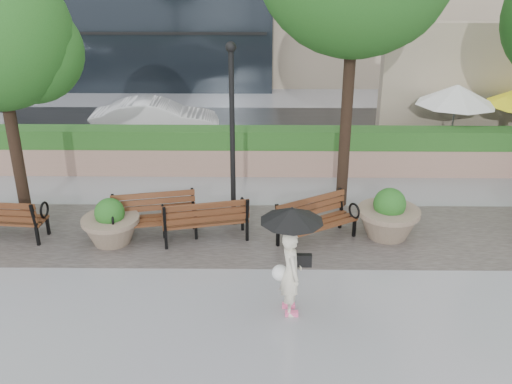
{
  "coord_description": "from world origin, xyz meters",
  "views": [
    {
      "loc": [
        0.6,
        -8.85,
        6.13
      ],
      "look_at": [
        0.45,
        2.92,
        1.1
      ],
      "focal_mm": 40.0,
      "sensor_mm": 36.0,
      "label": 1
    }
  ],
  "objects_px": {
    "bench_2": "(205,228)",
    "car_right": "(156,120)",
    "planter_left": "(111,226)",
    "planter_right": "(388,218)",
    "bench_1": "(155,226)",
    "bench_0": "(4,226)",
    "lamppost": "(233,148)",
    "bench_3": "(317,230)",
    "pedestrian": "(291,251)"
  },
  "relations": [
    {
      "from": "planter_right",
      "to": "lamppost",
      "type": "relative_size",
      "value": 0.33
    },
    {
      "from": "bench_1",
      "to": "bench_2",
      "type": "bearing_deg",
      "value": -16.79
    },
    {
      "from": "bench_1",
      "to": "planter_right",
      "type": "relative_size",
      "value": 1.41
    },
    {
      "from": "planter_right",
      "to": "car_right",
      "type": "bearing_deg",
      "value": 132.49
    },
    {
      "from": "bench_0",
      "to": "bench_2",
      "type": "height_order",
      "value": "bench_2"
    },
    {
      "from": "lamppost",
      "to": "car_right",
      "type": "relative_size",
      "value": 1.0
    },
    {
      "from": "bench_3",
      "to": "planter_left",
      "type": "xyz_separation_m",
      "value": [
        -4.62,
        -0.12,
        0.13
      ]
    },
    {
      "from": "lamppost",
      "to": "car_right",
      "type": "bearing_deg",
      "value": 114.73
    },
    {
      "from": "planter_left",
      "to": "bench_0",
      "type": "bearing_deg",
      "value": 176.09
    },
    {
      "from": "bench_0",
      "to": "planter_right",
      "type": "height_order",
      "value": "planter_right"
    },
    {
      "from": "bench_0",
      "to": "bench_3",
      "type": "distance_m",
      "value": 7.12
    },
    {
      "from": "pedestrian",
      "to": "planter_left",
      "type": "bearing_deg",
      "value": 46.09
    },
    {
      "from": "planter_left",
      "to": "planter_right",
      "type": "height_order",
      "value": "planter_right"
    },
    {
      "from": "car_right",
      "to": "bench_1",
      "type": "bearing_deg",
      "value": -174.25
    },
    {
      "from": "bench_2",
      "to": "car_right",
      "type": "xyz_separation_m",
      "value": [
        -2.39,
        7.39,
        0.4
      ]
    },
    {
      "from": "planter_left",
      "to": "car_right",
      "type": "distance_m",
      "value": 7.56
    },
    {
      "from": "bench_3",
      "to": "lamppost",
      "type": "relative_size",
      "value": 0.45
    },
    {
      "from": "bench_1",
      "to": "planter_left",
      "type": "relative_size",
      "value": 1.56
    },
    {
      "from": "bench_2",
      "to": "pedestrian",
      "type": "distance_m",
      "value": 3.42
    },
    {
      "from": "car_right",
      "to": "planter_left",
      "type": "bearing_deg",
      "value": 178.35
    },
    {
      "from": "bench_2",
      "to": "planter_right",
      "type": "height_order",
      "value": "planter_right"
    },
    {
      "from": "bench_3",
      "to": "pedestrian",
      "type": "bearing_deg",
      "value": -136.27
    },
    {
      "from": "car_right",
      "to": "lamppost",
      "type": "bearing_deg",
      "value": -159.13
    },
    {
      "from": "bench_2",
      "to": "planter_right",
      "type": "xyz_separation_m",
      "value": [
        4.18,
        0.22,
        0.16
      ]
    },
    {
      "from": "bench_3",
      "to": "planter_right",
      "type": "xyz_separation_m",
      "value": [
        1.65,
        0.26,
        0.17
      ]
    },
    {
      "from": "bench_1",
      "to": "pedestrian",
      "type": "distance_m",
      "value": 4.22
    },
    {
      "from": "bench_0",
      "to": "pedestrian",
      "type": "relative_size",
      "value": 0.95
    },
    {
      "from": "bench_2",
      "to": "planter_right",
      "type": "relative_size",
      "value": 1.44
    },
    {
      "from": "bench_2",
      "to": "pedestrian",
      "type": "bearing_deg",
      "value": 109.97
    },
    {
      "from": "lamppost",
      "to": "car_right",
      "type": "distance_m",
      "value": 7.25
    },
    {
      "from": "bench_2",
      "to": "car_right",
      "type": "height_order",
      "value": "car_right"
    },
    {
      "from": "planter_right",
      "to": "bench_0",
      "type": "bearing_deg",
      "value": -178.62
    },
    {
      "from": "bench_3",
      "to": "bench_0",
      "type": "bearing_deg",
      "value": 148.17
    },
    {
      "from": "bench_2",
      "to": "planter_left",
      "type": "height_order",
      "value": "planter_left"
    },
    {
      "from": "planter_right",
      "to": "car_right",
      "type": "distance_m",
      "value": 9.72
    },
    {
      "from": "planter_left",
      "to": "planter_right",
      "type": "bearing_deg",
      "value": 3.49
    },
    {
      "from": "bench_2",
      "to": "planter_right",
      "type": "distance_m",
      "value": 4.18
    },
    {
      "from": "bench_2",
      "to": "car_right",
      "type": "bearing_deg",
      "value": -85.29
    },
    {
      "from": "planter_right",
      "to": "lamppost",
      "type": "height_order",
      "value": "lamppost"
    },
    {
      "from": "bench_0",
      "to": "planter_left",
      "type": "height_order",
      "value": "planter_left"
    },
    {
      "from": "bench_1",
      "to": "planter_right",
      "type": "distance_m",
      "value": 5.34
    },
    {
      "from": "planter_right",
      "to": "pedestrian",
      "type": "xyz_separation_m",
      "value": [
        -2.37,
        -2.97,
        0.79
      ]
    },
    {
      "from": "bench_2",
      "to": "planter_left",
      "type": "distance_m",
      "value": 2.11
    },
    {
      "from": "bench_3",
      "to": "planter_left",
      "type": "bearing_deg",
      "value": 150.07
    },
    {
      "from": "bench_1",
      "to": "bench_3",
      "type": "height_order",
      "value": "bench_1"
    },
    {
      "from": "bench_1",
      "to": "bench_0",
      "type": "bearing_deg",
      "value": 169.35
    },
    {
      "from": "bench_2",
      "to": "lamppost",
      "type": "height_order",
      "value": "lamppost"
    },
    {
      "from": "lamppost",
      "to": "bench_2",
      "type": "bearing_deg",
      "value": -123.7
    },
    {
      "from": "bench_0",
      "to": "planter_left",
      "type": "xyz_separation_m",
      "value": [
        2.5,
        -0.17,
        0.12
      ]
    },
    {
      "from": "planter_left",
      "to": "planter_right",
      "type": "distance_m",
      "value": 6.29
    }
  ]
}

